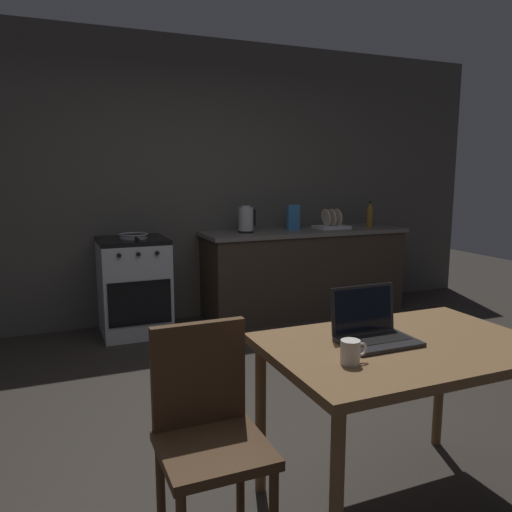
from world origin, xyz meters
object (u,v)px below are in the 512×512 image
electric_kettle (246,220)px  cereal_box (293,217)px  stove_oven (134,286)px  laptop (373,331)px  chair (207,424)px  bottle (370,215)px  dining_table (403,361)px  dish_rack (332,224)px  frying_pan (134,236)px  coffee_mug (351,352)px

electric_kettle → cereal_box: (0.53, 0.02, 0.00)m
stove_oven → laptop: 2.94m
cereal_box → chair: bearing=-122.3°
bottle → cereal_box: size_ratio=1.09×
stove_oven → bottle: bottle is taller
dining_table → dish_rack: size_ratio=3.43×
frying_pan → electric_kettle: bearing=1.5°
laptop → dish_rack: dish_rack is taller
stove_oven → coffee_mug: size_ratio=7.77×
electric_kettle → cereal_box: electric_kettle is taller
stove_oven → electric_kettle: bearing=0.1°
bottle → frying_pan: size_ratio=0.65×
coffee_mug → dish_rack: 3.52m
cereal_box → electric_kettle: bearing=-177.8°
coffee_mug → cereal_box: bearing=66.9°
dining_table → frying_pan: bearing=102.8°
electric_kettle → bottle: 1.42m
electric_kettle → stove_oven: bearing=-179.9°
coffee_mug → dish_rack: (1.75, 3.05, 0.13)m
chair → cereal_box: bearing=37.7°
stove_oven → chair: bearing=-93.6°
laptop → bottle: size_ratio=1.13×
bottle → coffee_mug: bearing=-126.2°
bottle → frying_pan: bottle is taller
stove_oven → coffee_mug: (0.33, -3.05, 0.36)m
stove_oven → frying_pan: frying_pan is taller
stove_oven → electric_kettle: 1.25m
frying_pan → cereal_box: bearing=1.7°
chair → dish_rack: size_ratio=2.62×
stove_oven → electric_kettle: size_ratio=3.33×
bottle → laptop: bearing=-124.9°
dining_table → bottle: size_ratio=4.11×
laptop → dish_rack: size_ratio=0.94×
stove_oven → bottle: (2.53, -0.05, 0.58)m
laptop → cereal_box: cereal_box is taller
coffee_mug → cereal_box: (1.31, 3.07, 0.21)m
dining_table → electric_kettle: bearing=81.5°
dining_table → dish_rack: 3.27m
dining_table → coffee_mug: size_ratio=10.25×
frying_pan → bottle: bearing=-0.5°
stove_oven → dish_rack: 2.14m
chair → bottle: bottle is taller
chair → frying_pan: (0.19, 2.82, 0.40)m
dining_table → electric_kettle: electric_kettle is taller
dining_table → cereal_box: 3.13m
laptop → dish_rack: 3.25m
laptop → cereal_box: 3.09m
stove_oven → dining_table: stove_oven is taller
chair → coffee_mug: 0.62m
dining_table → bottle: bearing=57.3°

